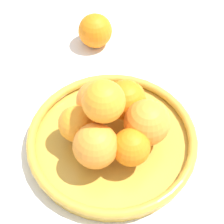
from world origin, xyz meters
TOP-DOWN VIEW (x-y plane):
  - ground_plane at (0.00, 0.00)m, footprint 4.00×4.00m
  - fruit_bowl at (0.00, 0.00)m, footprint 0.31×0.31m
  - orange_pile at (0.00, -0.00)m, footprint 0.18×0.18m
  - stray_orange at (0.15, 0.24)m, footprint 0.08×0.08m

SIDE VIEW (x-z plane):
  - ground_plane at x=0.00m, z-range 0.00..0.00m
  - fruit_bowl at x=0.00m, z-range 0.00..0.03m
  - stray_orange at x=0.15m, z-range 0.00..0.08m
  - orange_pile at x=0.00m, z-range 0.01..0.14m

